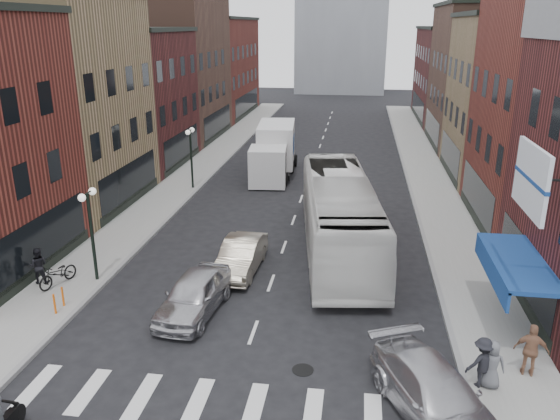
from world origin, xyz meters
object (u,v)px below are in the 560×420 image
(ped_right_b, at_px, (531,350))
(ped_right_a, at_px, (483,362))
(box_truck, at_px, (274,151))
(parked_bicycle, at_px, (58,274))
(bike_rack, at_px, (59,300))
(billboard_sign, at_px, (534,182))
(ped_right_c, at_px, (492,364))
(streetlamp_near, at_px, (90,218))
(sedan_left_far, at_px, (241,256))
(sedan_left_near, at_px, (194,294))
(ped_left_solo, at_px, (38,266))
(transit_bus, at_px, (339,215))
(streetlamp_far, at_px, (191,147))
(curb_car, at_px, (436,395))

(ped_right_b, bearing_deg, ped_right_a, 38.27)
(box_truck, relative_size, ped_right_a, 5.28)
(parked_bicycle, bearing_deg, bike_rack, -41.15)
(billboard_sign, xyz_separation_m, ped_right_c, (-0.92, -1.70, -5.21))
(streetlamp_near, distance_m, ped_right_a, 15.81)
(streetlamp_near, xyz_separation_m, bike_rack, (-0.20, -2.70, -2.36))
(billboard_sign, relative_size, streetlamp_near, 0.90)
(ped_right_a, xyz_separation_m, ped_right_c, (0.27, -0.01, -0.03))
(sedan_left_far, bearing_deg, billboard_sign, -26.26)
(box_truck, bearing_deg, bike_rack, -108.85)
(sedan_left_near, distance_m, ped_right_c, 10.67)
(ped_right_a, bearing_deg, parked_bicycle, -37.34)
(sedan_left_near, relative_size, sedan_left_far, 1.03)
(ped_left_solo, relative_size, ped_right_b, 0.91)
(transit_bus, bearing_deg, sedan_left_near, -133.91)
(box_truck, distance_m, ped_left_solo, 20.30)
(billboard_sign, height_order, streetlamp_far, billboard_sign)
(billboard_sign, bearing_deg, ped_right_b, -66.23)
(curb_car, bearing_deg, ped_left_solo, 134.07)
(ped_left_solo, bearing_deg, billboard_sign, 156.27)
(streetlamp_far, bearing_deg, sedan_left_near, -72.87)
(streetlamp_near, distance_m, bike_rack, 3.59)
(ped_right_b, bearing_deg, transit_bus, -44.22)
(billboard_sign, distance_m, streetlamp_near, 16.68)
(streetlamp_near, bearing_deg, billboard_sign, -12.35)
(sedan_left_near, relative_size, curb_car, 0.89)
(streetlamp_far, height_order, parked_bicycle, streetlamp_far)
(ped_right_c, bearing_deg, ped_left_solo, -1.52)
(box_truck, bearing_deg, ped_left_solo, -115.69)
(curb_car, bearing_deg, sedan_left_near, 125.70)
(streetlamp_near, bearing_deg, streetlamp_far, 90.00)
(parked_bicycle, bearing_deg, ped_left_solo, -165.51)
(ped_right_b, bearing_deg, streetlamp_near, -2.97)
(billboard_sign, height_order, ped_right_a, billboard_sign)
(sedan_left_far, distance_m, ped_right_a, 11.46)
(sedan_left_far, bearing_deg, ped_right_c, -35.80)
(billboard_sign, distance_m, parked_bicycle, 18.36)
(bike_rack, height_order, parked_bicycle, parked_bicycle)
(sedan_left_far, height_order, ped_left_solo, ped_left_solo)
(streetlamp_near, height_order, bike_rack, streetlamp_near)
(ped_left_solo, height_order, ped_right_a, ped_right_a)
(bike_rack, distance_m, parked_bicycle, 2.26)
(streetlamp_near, xyz_separation_m, parked_bicycle, (-1.32, -0.74, -2.26))
(sedan_left_far, bearing_deg, bike_rack, -140.00)
(streetlamp_near, relative_size, streetlamp_far, 1.00)
(sedan_left_far, bearing_deg, parked_bicycle, -156.85)
(streetlamp_near, bearing_deg, ped_right_c, -19.05)
(streetlamp_near, relative_size, ped_right_a, 2.55)
(sedan_left_near, height_order, ped_right_b, ped_right_b)
(curb_car, xyz_separation_m, ped_right_a, (1.52, 1.50, 0.20))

